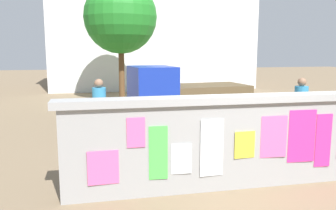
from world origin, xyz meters
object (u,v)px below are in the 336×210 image
Objects in this scene: person_bystander at (99,104)px; tree_roadside at (120,17)px; bicycle_near at (296,140)px; person_walking at (301,102)px; auto_rickshaw_truck at (183,97)px; motorcycle at (148,144)px.

person_bystander is 0.30× the size of tree_roadside.
bicycle_near is 1.78m from person_walking.
person_bystander is (-5.13, 0.75, 0.00)m from person_walking.
person_walking is at bearing -40.46° from auto_rickshaw_truck.
motorcycle is at bearing -91.50° from tree_roadside.
person_walking is 1.00× the size of person_bystander.
person_walking is at bearing -63.50° from tree_roadside.
person_bystander is (-0.90, 2.11, 0.52)m from motorcycle.
tree_roadside is (-3.03, 9.35, 3.40)m from bicycle_near.
person_bystander is 7.84m from tree_roadside.
bicycle_near is at bearing -65.46° from auto_rickshaw_truck.
motorcycle is at bearing -114.87° from auto_rickshaw_truck.
person_walking is (4.23, 1.36, 0.52)m from motorcycle.
person_bystander is at bearing 153.16° from bicycle_near.
person_walking is 0.30× the size of tree_roadside.
auto_rickshaw_truck is 2.32× the size of person_bystander.
motorcycle is 1.12× the size of bicycle_near.
tree_roadside is at bearing 80.98° from person_bystander.
motorcycle is 9.92m from tree_roadside.
person_walking is at bearing -8.34° from person_bystander.
tree_roadside reaches higher than bicycle_near.
motorcycle is at bearing 179.88° from bicycle_near.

